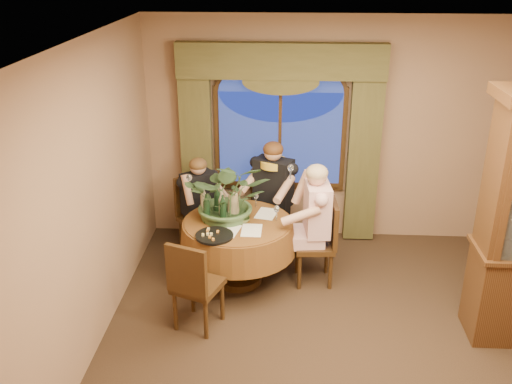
# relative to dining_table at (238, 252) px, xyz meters

# --- Properties ---
(floor) EXTENTS (5.00, 5.00, 0.00)m
(floor) POSITION_rel_dining_table_xyz_m (1.02, -1.25, -0.38)
(floor) COLOR black
(floor) RESTS_ON ground
(wall_back) EXTENTS (4.50, 0.00, 4.50)m
(wall_back) POSITION_rel_dining_table_xyz_m (1.02, 1.25, 1.02)
(wall_back) COLOR #8A6950
(wall_back) RESTS_ON ground
(ceiling) EXTENTS (5.00, 5.00, 0.00)m
(ceiling) POSITION_rel_dining_table_xyz_m (1.02, -1.25, 2.42)
(ceiling) COLOR white
(ceiling) RESTS_ON wall_back
(window) EXTENTS (1.62, 0.10, 1.32)m
(window) POSITION_rel_dining_table_xyz_m (0.42, 1.18, 0.92)
(window) COLOR navy
(window) RESTS_ON wall_back
(arched_transom) EXTENTS (1.60, 0.06, 0.44)m
(arched_transom) POSITION_rel_dining_table_xyz_m (0.42, 1.18, 1.71)
(arched_transom) COLOR navy
(arched_transom) RESTS_ON wall_back
(drapery_left) EXTENTS (0.38, 0.14, 2.32)m
(drapery_left) POSITION_rel_dining_table_xyz_m (-0.61, 1.13, 0.80)
(drapery_left) COLOR #423F1E
(drapery_left) RESTS_ON floor
(drapery_right) EXTENTS (0.38, 0.14, 2.32)m
(drapery_right) POSITION_rel_dining_table_xyz_m (1.45, 1.13, 0.80)
(drapery_right) COLOR #423F1E
(drapery_right) RESTS_ON floor
(swag_valance) EXTENTS (2.45, 0.16, 0.42)m
(swag_valance) POSITION_rel_dining_table_xyz_m (0.42, 1.10, 1.90)
(swag_valance) COLOR #423F1E
(swag_valance) RESTS_ON wall_back
(dining_table) EXTENTS (1.59, 1.59, 0.75)m
(dining_table) POSITION_rel_dining_table_xyz_m (0.00, 0.00, 0.00)
(dining_table) COLOR maroon
(dining_table) RESTS_ON floor
(chair_right) EXTENTS (0.45, 0.45, 0.96)m
(chair_right) POSITION_rel_dining_table_xyz_m (0.84, 0.06, 0.10)
(chair_right) COLOR black
(chair_right) RESTS_ON floor
(chair_back_right) EXTENTS (0.52, 0.52, 0.96)m
(chair_back_right) POSITION_rel_dining_table_xyz_m (0.23, 0.77, 0.10)
(chair_back_right) COLOR black
(chair_back_right) RESTS_ON floor
(chair_back) EXTENTS (0.59, 0.59, 0.96)m
(chair_back) POSITION_rel_dining_table_xyz_m (-0.52, 0.62, 0.10)
(chair_back) COLOR black
(chair_back) RESTS_ON floor
(chair_front_left) EXTENTS (0.54, 0.54, 0.96)m
(chair_front_left) POSITION_rel_dining_table_xyz_m (-0.32, -0.83, 0.10)
(chair_front_left) COLOR black
(chair_front_left) RESTS_ON floor
(person_pink) EXTENTS (0.51, 0.55, 1.39)m
(person_pink) POSITION_rel_dining_table_xyz_m (0.86, 0.09, 0.32)
(person_pink) COLOR beige
(person_pink) RESTS_ON floor
(person_back) EXTENTS (0.60, 0.59, 1.24)m
(person_back) POSITION_rel_dining_table_xyz_m (-0.53, 0.67, 0.24)
(person_back) COLOR black
(person_back) RESTS_ON floor
(person_scarf) EXTENTS (0.65, 0.63, 1.41)m
(person_scarf) POSITION_rel_dining_table_xyz_m (0.36, 0.80, 0.33)
(person_scarf) COLOR black
(person_scarf) RESTS_ON floor
(stoneware_vase) EXTENTS (0.14, 0.14, 0.26)m
(stoneware_vase) POSITION_rel_dining_table_xyz_m (-0.06, 0.13, 0.51)
(stoneware_vase) COLOR gray
(stoneware_vase) RESTS_ON dining_table
(centerpiece_plant) EXTENTS (0.90, 1.00, 0.78)m
(centerpiece_plant) POSITION_rel_dining_table_xyz_m (-0.10, 0.11, 0.97)
(centerpiece_plant) COLOR #3C5D35
(centerpiece_plant) RESTS_ON dining_table
(olive_bowl) EXTENTS (0.15, 0.15, 0.05)m
(olive_bowl) POSITION_rel_dining_table_xyz_m (0.06, -0.01, 0.40)
(olive_bowl) COLOR #586033
(olive_bowl) RESTS_ON dining_table
(cheese_platter) EXTENTS (0.39, 0.39, 0.02)m
(cheese_platter) POSITION_rel_dining_table_xyz_m (-0.21, -0.38, 0.39)
(cheese_platter) COLOR black
(cheese_platter) RESTS_ON dining_table
(wine_bottle_0) EXTENTS (0.07, 0.07, 0.33)m
(wine_bottle_0) POSITION_rel_dining_table_xyz_m (-0.33, -0.05, 0.54)
(wine_bottle_0) COLOR black
(wine_bottle_0) RESTS_ON dining_table
(wine_bottle_1) EXTENTS (0.07, 0.07, 0.33)m
(wine_bottle_1) POSITION_rel_dining_table_xyz_m (-0.24, 0.15, 0.54)
(wine_bottle_1) COLOR black
(wine_bottle_1) RESTS_ON dining_table
(wine_bottle_2) EXTENTS (0.07, 0.07, 0.33)m
(wine_bottle_2) POSITION_rel_dining_table_xyz_m (-0.17, 0.03, 0.54)
(wine_bottle_2) COLOR tan
(wine_bottle_2) RESTS_ON dining_table
(wine_bottle_3) EXTENTS (0.07, 0.07, 0.33)m
(wine_bottle_3) POSITION_rel_dining_table_xyz_m (-0.38, 0.13, 0.54)
(wine_bottle_3) COLOR tan
(wine_bottle_3) RESTS_ON dining_table
(wine_bottle_4) EXTENTS (0.07, 0.07, 0.33)m
(wine_bottle_4) POSITION_rel_dining_table_xyz_m (-0.15, -0.06, 0.54)
(wine_bottle_4) COLOR black
(wine_bottle_4) RESTS_ON dining_table
(tasting_paper_0) EXTENTS (0.21, 0.30, 0.00)m
(tasting_paper_0) POSITION_rel_dining_table_xyz_m (0.17, -0.22, 0.38)
(tasting_paper_0) COLOR white
(tasting_paper_0) RESTS_ON dining_table
(tasting_paper_1) EXTENTS (0.27, 0.34, 0.00)m
(tasting_paper_1) POSITION_rel_dining_table_xyz_m (0.31, 0.20, 0.38)
(tasting_paper_1) COLOR white
(tasting_paper_1) RESTS_ON dining_table
(tasting_paper_2) EXTENTS (0.27, 0.34, 0.00)m
(tasting_paper_2) POSITION_rel_dining_table_xyz_m (-0.08, -0.23, 0.38)
(tasting_paper_2) COLOR white
(tasting_paper_2) RESTS_ON dining_table
(wine_glass_person_pink) EXTENTS (0.07, 0.07, 0.18)m
(wine_glass_person_pink) POSITION_rel_dining_table_xyz_m (0.42, 0.05, 0.46)
(wine_glass_person_pink) COLOR silver
(wine_glass_person_pink) RESTS_ON dining_table
(wine_glass_person_back) EXTENTS (0.07, 0.07, 0.18)m
(wine_glass_person_back) POSITION_rel_dining_table_xyz_m (-0.26, 0.33, 0.46)
(wine_glass_person_back) COLOR silver
(wine_glass_person_back) RESTS_ON dining_table
(wine_glass_person_scarf) EXTENTS (0.07, 0.07, 0.18)m
(wine_glass_person_scarf) POSITION_rel_dining_table_xyz_m (0.18, 0.38, 0.46)
(wine_glass_person_scarf) COLOR silver
(wine_glass_person_scarf) RESTS_ON dining_table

